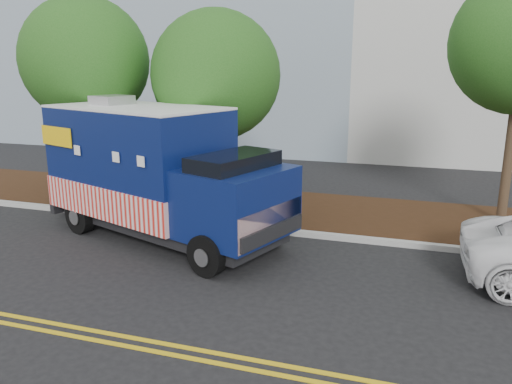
% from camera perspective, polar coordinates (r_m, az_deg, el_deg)
% --- Properties ---
extents(ground, '(120.00, 120.00, 0.00)m').
position_cam_1_polar(ground, '(12.74, -6.01, -6.02)').
color(ground, black).
rests_on(ground, ground).
extents(curb, '(120.00, 0.18, 0.15)m').
position_cam_1_polar(curb, '(13.93, -3.72, -3.84)').
color(curb, '#9E9E99').
rests_on(curb, ground).
extents(mulch_strip, '(120.00, 4.00, 0.15)m').
position_cam_1_polar(mulch_strip, '(15.82, -0.96, -1.58)').
color(mulch_strip, black).
rests_on(mulch_strip, ground).
extents(centerline_near, '(120.00, 0.10, 0.01)m').
position_cam_1_polar(centerline_near, '(9.21, -17.48, -14.99)').
color(centerline_near, gold).
rests_on(centerline_near, ground).
extents(centerline_far, '(120.00, 0.10, 0.01)m').
position_cam_1_polar(centerline_far, '(9.04, -18.41, -15.67)').
color(centerline_far, gold).
rests_on(centerline_far, ground).
extents(tree_a, '(3.93, 3.93, 6.51)m').
position_cam_1_polar(tree_a, '(16.94, -18.91, 14.00)').
color(tree_a, '#38281C').
rests_on(tree_a, ground).
extents(tree_b, '(3.84, 3.84, 6.03)m').
position_cam_1_polar(tree_b, '(15.24, -4.61, 13.12)').
color(tree_b, '#38281C').
rests_on(tree_b, ground).
extents(sign_post, '(0.06, 0.06, 2.40)m').
position_cam_1_polar(sign_post, '(15.00, -12.77, 1.61)').
color(sign_post, '#473828').
rests_on(sign_post, ground).
extents(food_truck, '(7.27, 4.64, 3.62)m').
position_cam_1_polar(food_truck, '(13.17, -11.41, 1.88)').
color(food_truck, black).
rests_on(food_truck, ground).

